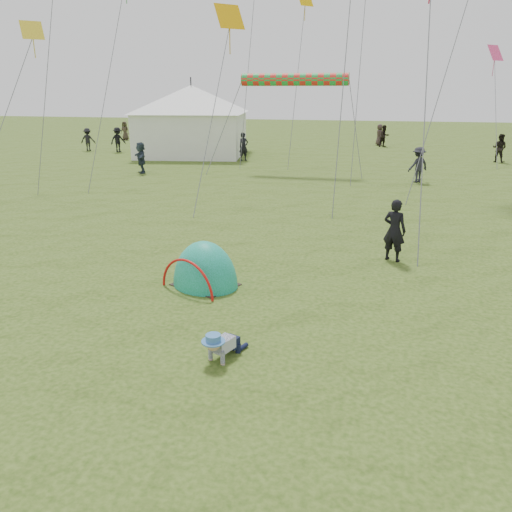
% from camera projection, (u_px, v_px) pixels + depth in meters
% --- Properties ---
extents(ground, '(140.00, 140.00, 0.00)m').
position_uv_depth(ground, '(246.00, 361.00, 8.27)').
color(ground, '#263F0E').
extents(crawling_toddler, '(0.72, 0.84, 0.54)m').
position_uv_depth(crawling_toddler, '(221.00, 344.00, 8.24)').
color(crawling_toddler, black).
rests_on(crawling_toddler, ground).
extents(popup_tent, '(2.01, 1.87, 2.08)m').
position_uv_depth(popup_tent, '(205.00, 285.00, 11.48)').
color(popup_tent, '#067E3B').
rests_on(popup_tent, ground).
extents(standing_adult, '(0.70, 0.60, 1.64)m').
position_uv_depth(standing_adult, '(394.00, 230.00, 12.89)').
color(standing_adult, black).
rests_on(standing_adult, ground).
extents(event_marquee, '(8.18, 8.18, 4.92)m').
position_uv_depth(event_marquee, '(192.00, 118.00, 33.84)').
color(event_marquee, white).
rests_on(event_marquee, ground).
extents(crowd_person_0, '(0.74, 0.74, 1.74)m').
position_uv_depth(crowd_person_0, '(244.00, 147.00, 31.41)').
color(crowd_person_0, black).
rests_on(crowd_person_0, ground).
extents(crowd_person_1, '(1.05, 0.97, 1.72)m').
position_uv_depth(crowd_person_1, '(499.00, 148.00, 30.70)').
color(crowd_person_1, black).
rests_on(crowd_person_1, ground).
extents(crowd_person_3, '(1.15, 0.80, 1.63)m').
position_uv_depth(crowd_person_3, '(88.00, 139.00, 36.56)').
color(crowd_person_3, black).
rests_on(crowd_person_3, ground).
extents(crowd_person_4, '(0.83, 0.57, 1.62)m').
position_uv_depth(crowd_person_4, '(125.00, 131.00, 44.46)').
color(crowd_person_4, '#372D23').
rests_on(crowd_person_4, ground).
extents(crowd_person_5, '(1.25, 1.53, 1.64)m').
position_uv_depth(crowd_person_5, '(141.00, 158.00, 26.72)').
color(crowd_person_5, '#26323D').
rests_on(crowd_person_5, ground).
extents(crowd_person_6, '(0.69, 0.51, 1.73)m').
position_uv_depth(crowd_person_6, '(197.00, 135.00, 39.33)').
color(crowd_person_6, black).
rests_on(crowd_person_6, ground).
extents(crowd_person_9, '(1.25, 1.17, 1.69)m').
position_uv_depth(crowd_person_9, '(418.00, 165.00, 23.98)').
color(crowd_person_9, black).
rests_on(crowd_person_9, ground).
extents(crowd_person_10, '(0.73, 0.93, 1.67)m').
position_uv_depth(crowd_person_10, '(379.00, 135.00, 40.17)').
color(crowd_person_10, '#3D2E2C').
rests_on(crowd_person_10, ground).
extents(crowd_person_11, '(1.56, 0.57, 1.66)m').
position_uv_depth(crowd_person_11, '(222.00, 137.00, 38.07)').
color(crowd_person_11, black).
rests_on(crowd_person_11, ground).
extents(crowd_person_12, '(0.72, 0.60, 1.68)m').
position_uv_depth(crowd_person_12, '(232.00, 130.00, 45.23)').
color(crowd_person_12, black).
rests_on(crowd_person_12, ground).
extents(crowd_person_13, '(1.02, 0.97, 1.67)m').
position_uv_depth(crowd_person_13, '(384.00, 136.00, 39.06)').
color(crowd_person_13, black).
rests_on(crowd_person_13, ground).
extents(crowd_person_14, '(1.10, 0.72, 1.73)m').
position_uv_depth(crowd_person_14, '(175.00, 133.00, 41.07)').
color(crowd_person_14, black).
rests_on(crowd_person_14, ground).
extents(crowd_person_15, '(1.18, 1.29, 1.74)m').
position_uv_depth(crowd_person_15, '(118.00, 140.00, 35.77)').
color(crowd_person_15, black).
rests_on(crowd_person_15, ground).
extents(rainbow_tube_kite, '(5.61, 0.64, 0.64)m').
position_uv_depth(rainbow_tube_kite, '(294.00, 79.00, 25.88)').
color(rainbow_tube_kite, red).
extents(diamond_kite_7, '(1.19, 1.19, 0.97)m').
position_uv_depth(diamond_kite_7, '(229.00, 16.00, 19.90)').
color(diamond_kite_7, '#EAA102').
extents(diamond_kite_8, '(0.97, 0.97, 0.79)m').
position_uv_depth(diamond_kite_8, '(32.00, 30.00, 21.68)').
color(diamond_kite_8, yellow).
extents(diamond_kite_11, '(1.16, 1.16, 0.95)m').
position_uv_depth(diamond_kite_11, '(495.00, 53.00, 30.77)').
color(diamond_kite_11, '#F43D7F').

